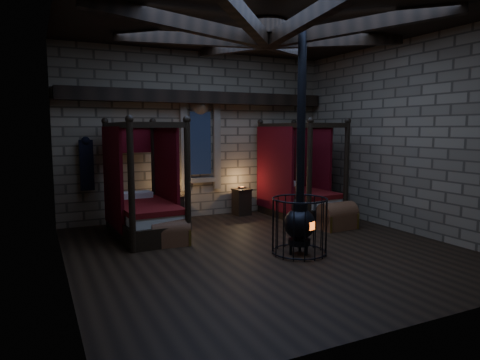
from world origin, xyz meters
name	(u,v)px	position (x,y,z in m)	size (l,w,h in m)	color
room	(265,47)	(0.00, 0.09, 3.74)	(7.02, 7.02, 4.29)	black
bed_left	(144,208)	(-1.81, 2.10, 0.59)	(1.32, 2.35, 2.40)	black
bed_right	(298,194)	(2.24, 2.30, 0.59)	(1.31, 2.35, 2.41)	black
trunk_left	(170,233)	(-1.55, 1.08, 0.24)	(0.77, 0.52, 0.55)	brown
trunk_right	(337,217)	(2.29, 0.77, 0.28)	(0.88, 0.58, 0.62)	brown
nightstand_left	(175,209)	(-0.84, 3.03, 0.34)	(0.42, 0.41, 0.80)	black
nightstand_right	(242,202)	(1.03, 3.14, 0.36)	(0.47, 0.45, 0.76)	black
stove	(300,220)	(0.42, -0.51, 0.62)	(1.01, 1.01, 4.05)	black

